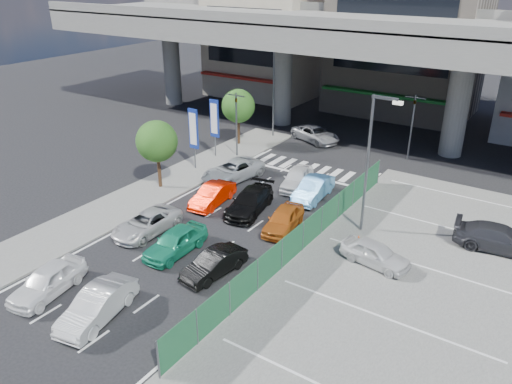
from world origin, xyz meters
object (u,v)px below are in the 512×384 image
Objects in this scene: van_white_back_left at (47,281)px; crossing_wagon_silver at (315,134)px; tree_far at (238,106)px; hatch_black_mid_right at (214,264)px; tree_near at (157,141)px; sedan_white_front_mid at (297,178)px; kei_truck_front_right at (313,189)px; parked_sedan_white at (375,254)px; signboard_near at (193,131)px; traffic_cone at (358,241)px; wagon_silver_front_left at (233,170)px; sedan_white_mid_left at (147,223)px; taxi_teal_mid at (175,242)px; parked_sedan_dgrey at (500,238)px; sedan_black_mid at (250,201)px; taxi_orange_left at (213,195)px; traffic_light_left at (236,109)px; street_lamp_right at (371,154)px; taxi_orange_right at (284,219)px; signboard_far at (214,120)px; hatch_white_back_mid at (97,305)px; street_lamp_left at (275,84)px.

crossing_wagon_silver is at bearing 79.83° from van_white_back_left.
tree_far is 20.07m from hatch_black_mid_right.
tree_near reaches higher than sedan_white_front_mid.
kei_truck_front_right is at bearing -133.32° from crossing_wagon_silver.
crossing_wagon_silver is 19.95m from parked_sedan_white.
signboard_near is at bearing 175.87° from sedan_white_front_mid.
hatch_black_mid_right reaches higher than traffic_cone.
wagon_silver_front_left reaches higher than crossing_wagon_silver.
sedan_white_mid_left is 11.99m from traffic_cone.
taxi_teal_mid is at bearing -143.10° from traffic_cone.
parked_sedan_white is (16.85, -11.62, -2.71)m from tree_far.
signboard_near reaches higher than parked_sedan_white.
sedan_white_mid_left is 0.89× the size of wagon_silver_front_left.
traffic_cone is at bearing -10.43° from wagon_silver_front_left.
wagon_silver_front_left is at bearing 82.54° from parked_sedan_dgrey.
tree_far is 1.03× the size of sedan_black_mid.
tree_near reaches higher than parked_sedan_dgrey.
taxi_orange_left is 6.62m from kei_truck_front_right.
sedan_white_front_mid is at bearing -139.70° from crossing_wagon_silver.
hatch_black_mid_right is (2.99, -0.48, -0.08)m from taxi_teal_mid.
traffic_light_left is 1.17× the size of sedan_white_mid_left.
street_lamp_right reaches higher than tree_far.
tree_near reaches higher than van_white_back_left.
taxi_orange_right is (6.35, 4.68, 0.05)m from sedan_white_mid_left.
taxi_teal_mid is 1.00× the size of sedan_white_front_mid.
traffic_light_left is 1.11× the size of sedan_black_mid.
signboard_far is 1.19× the size of taxi_orange_left.
hatch_white_back_mid is at bearing -57.38° from tree_near.
parked_sedan_white is at bearing 127.91° from parked_sedan_dgrey.
hatch_black_mid_right is 10.68m from kei_truck_front_right.
parked_sedan_dgrey is (21.30, -0.05, -2.32)m from signboard_near.
parked_sedan_white is at bearing -51.62° from sedan_white_front_mid.
tree_far is 15.74m from taxi_orange_right.
street_lamp_left reaches higher than traffic_cone.
traffic_light_left is 10.44m from sedan_black_mid.
sedan_black_mid is at bearing 117.22° from hatch_black_mid_right.
van_white_back_left is 0.82× the size of wagon_silver_front_left.
street_lamp_left is at bearing 85.01° from signboard_near.
hatch_black_mid_right is 0.94× the size of taxi_orange_left.
kei_truck_front_right is 0.88× the size of parked_sedan_dgrey.
hatch_white_back_mid is 0.88× the size of parked_sedan_dgrey.
van_white_back_left is (5.00, -22.43, -2.70)m from tree_far.
sedan_white_front_mid is at bearing 68.03° from van_white_back_left.
signboard_far is 5.45m from wagon_silver_front_left.
hatch_black_mid_right is (5.88, -1.24, -0.00)m from sedan_white_mid_left.
sedan_white_mid_left is 12.86m from parked_sedan_white.
parked_sedan_dgrey is (11.46, -0.36, 0.06)m from kei_truck_front_right.
traffic_light_left is 6.06m from street_lamp_left.
signboard_near is 1.27× the size of hatch_black_mid_right.
hatch_black_mid_right is 5.14× the size of traffic_cone.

